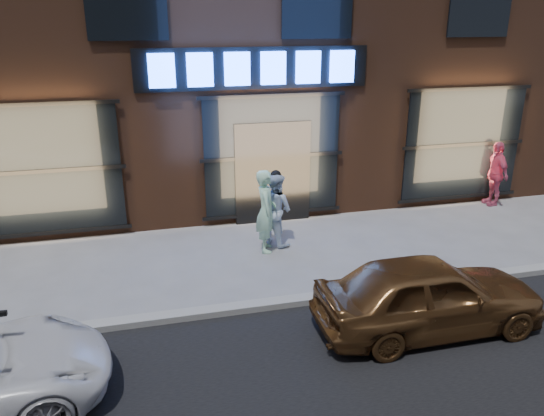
# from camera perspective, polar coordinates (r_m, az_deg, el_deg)

# --- Properties ---
(ground) EXTENTS (90.00, 90.00, 0.00)m
(ground) POSITION_cam_1_polar(r_m,az_deg,el_deg) (9.46, 5.98, -9.79)
(ground) COLOR slate
(ground) RESTS_ON ground
(curb) EXTENTS (60.00, 0.25, 0.12)m
(curb) POSITION_cam_1_polar(r_m,az_deg,el_deg) (9.43, 6.00, -9.48)
(curb) COLOR gray
(curb) RESTS_ON ground
(man_bowtie) EXTENTS (0.52, 0.70, 1.76)m
(man_bowtie) POSITION_cam_1_polar(r_m,az_deg,el_deg) (10.95, -0.65, -0.32)
(man_bowtie) COLOR #B4EDC9
(man_bowtie) RESTS_ON ground
(man_cap) EXTENTS (0.92, 0.97, 1.59)m
(man_cap) POSITION_cam_1_polar(r_m,az_deg,el_deg) (11.31, 0.40, -0.11)
(man_cap) COLOR white
(man_cap) RESTS_ON ground
(passerby) EXTENTS (0.44, 0.99, 1.67)m
(passerby) POSITION_cam_1_polar(r_m,az_deg,el_deg) (14.90, 22.86, 3.45)
(passerby) COLOR #C04F6D
(passerby) RESTS_ON ground
(gold_sedan) EXTENTS (3.58, 1.45, 1.22)m
(gold_sedan) POSITION_cam_1_polar(r_m,az_deg,el_deg) (8.67, 16.52, -8.91)
(gold_sedan) COLOR brown
(gold_sedan) RESTS_ON ground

